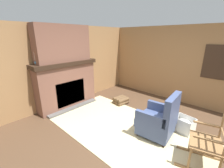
{
  "coord_description": "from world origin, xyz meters",
  "views": [
    {
      "loc": [
        1.41,
        -2.18,
        2.05
      ],
      "look_at": [
        -1.03,
        0.46,
        0.9
      ],
      "focal_mm": 24.0,
      "sensor_mm": 36.0,
      "label": 1
    }
  ],
  "objects_px": {
    "storage_case": "(84,57)",
    "decorative_plate_on_mantel": "(59,57)",
    "laundry_basket": "(184,124)",
    "rocking_chair": "(208,145)",
    "firewood_stack": "(121,100)",
    "armchair": "(159,121)",
    "oil_lamp_vase": "(36,60)"
  },
  "relations": [
    {
      "from": "firewood_stack",
      "to": "decorative_plate_on_mantel",
      "type": "bearing_deg",
      "value": -131.0
    },
    {
      "from": "armchair",
      "to": "storage_case",
      "type": "distance_m",
      "value": 2.94
    },
    {
      "from": "laundry_basket",
      "to": "storage_case",
      "type": "relative_size",
      "value": 1.94
    },
    {
      "from": "rocking_chair",
      "to": "oil_lamp_vase",
      "type": "height_order",
      "value": "oil_lamp_vase"
    },
    {
      "from": "armchair",
      "to": "decorative_plate_on_mantel",
      "type": "bearing_deg",
      "value": 7.48
    },
    {
      "from": "firewood_stack",
      "to": "oil_lamp_vase",
      "type": "distance_m",
      "value": 2.64
    },
    {
      "from": "firewood_stack",
      "to": "oil_lamp_vase",
      "type": "relative_size",
      "value": 1.46
    },
    {
      "from": "rocking_chair",
      "to": "laundry_basket",
      "type": "height_order",
      "value": "rocking_chair"
    },
    {
      "from": "storage_case",
      "to": "firewood_stack",
      "type": "bearing_deg",
      "value": 24.38
    },
    {
      "from": "armchair",
      "to": "oil_lamp_vase",
      "type": "bearing_deg",
      "value": 19.34
    },
    {
      "from": "oil_lamp_vase",
      "to": "decorative_plate_on_mantel",
      "type": "distance_m",
      "value": 0.63
    },
    {
      "from": "firewood_stack",
      "to": "storage_case",
      "type": "xyz_separation_m",
      "value": [
        -1.13,
        -0.51,
        1.32
      ]
    },
    {
      "from": "laundry_basket",
      "to": "oil_lamp_vase",
      "type": "height_order",
      "value": "oil_lamp_vase"
    },
    {
      "from": "firewood_stack",
      "to": "rocking_chair",
      "type": "bearing_deg",
      "value": -19.56
    },
    {
      "from": "armchair",
      "to": "firewood_stack",
      "type": "xyz_separation_m",
      "value": [
        -1.6,
        0.69,
        -0.24
      ]
    },
    {
      "from": "storage_case",
      "to": "decorative_plate_on_mantel",
      "type": "xyz_separation_m",
      "value": [
        -0.02,
        -0.81,
        0.07
      ]
    },
    {
      "from": "rocking_chair",
      "to": "laundry_basket",
      "type": "bearing_deg",
      "value": -66.74
    },
    {
      "from": "laundry_basket",
      "to": "oil_lamp_vase",
      "type": "distance_m",
      "value": 3.8
    },
    {
      "from": "storage_case",
      "to": "decorative_plate_on_mantel",
      "type": "distance_m",
      "value": 0.81
    },
    {
      "from": "laundry_basket",
      "to": "armchair",
      "type": "bearing_deg",
      "value": -124.7
    },
    {
      "from": "rocking_chair",
      "to": "storage_case",
      "type": "relative_size",
      "value": 4.97
    },
    {
      "from": "laundry_basket",
      "to": "oil_lamp_vase",
      "type": "bearing_deg",
      "value": -150.04
    },
    {
      "from": "oil_lamp_vase",
      "to": "storage_case",
      "type": "distance_m",
      "value": 1.44
    },
    {
      "from": "firewood_stack",
      "to": "decorative_plate_on_mantel",
      "type": "distance_m",
      "value": 2.24
    },
    {
      "from": "rocking_chair",
      "to": "oil_lamp_vase",
      "type": "bearing_deg",
      "value": 0.81
    },
    {
      "from": "firewood_stack",
      "to": "laundry_basket",
      "type": "distance_m",
      "value": 1.97
    },
    {
      "from": "rocking_chair",
      "to": "decorative_plate_on_mantel",
      "type": "xyz_separation_m",
      "value": [
        -3.69,
        -0.42,
        1.09
      ]
    },
    {
      "from": "laundry_basket",
      "to": "decorative_plate_on_mantel",
      "type": "height_order",
      "value": "decorative_plate_on_mantel"
    },
    {
      "from": "laundry_basket",
      "to": "storage_case",
      "type": "xyz_separation_m",
      "value": [
        -3.09,
        -0.34,
        1.26
      ]
    },
    {
      "from": "laundry_basket",
      "to": "storage_case",
      "type": "height_order",
      "value": "storage_case"
    },
    {
      "from": "armchair",
      "to": "laundry_basket",
      "type": "xyz_separation_m",
      "value": [
        0.36,
        0.52,
        -0.18
      ]
    },
    {
      "from": "firewood_stack",
      "to": "oil_lamp_vase",
      "type": "xyz_separation_m",
      "value": [
        -1.13,
        -1.95,
        1.37
      ]
    }
  ]
}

